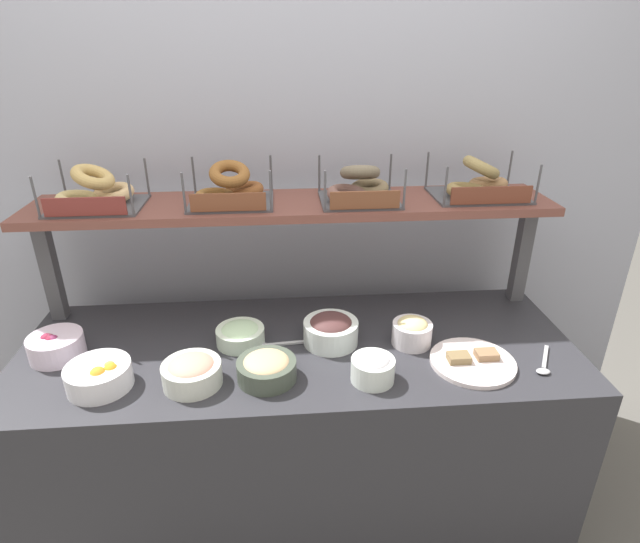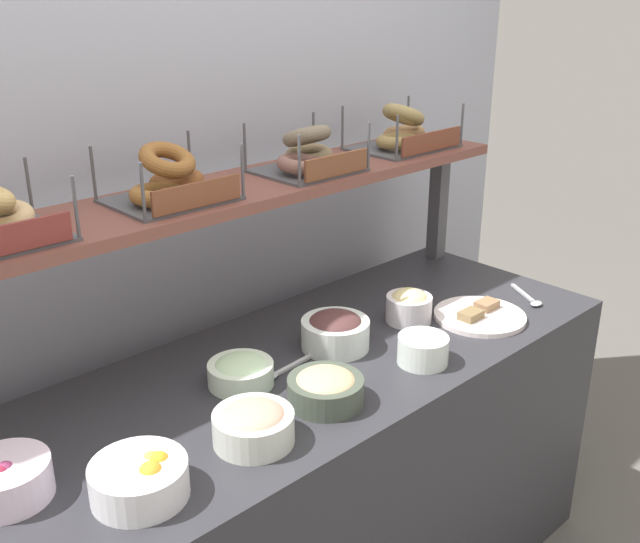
% 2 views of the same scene
% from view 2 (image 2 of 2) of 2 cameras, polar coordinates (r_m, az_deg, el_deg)
% --- Properties ---
extents(back_wall, '(3.09, 0.06, 2.40)m').
position_cam_2_polar(back_wall, '(2.24, -10.64, 5.95)').
color(back_wall, '#A8ACBD').
rests_on(back_wall, ground_plane).
extents(deli_counter, '(1.89, 0.70, 0.85)m').
position_cam_2_polar(deli_counter, '(2.20, -0.91, -16.75)').
color(deli_counter, '#2D2D33').
rests_on(deli_counter, ground_plane).
extents(shelf_riser_right, '(0.05, 0.05, 0.40)m').
position_cam_2_polar(shelf_riser_right, '(2.67, 9.12, 5.22)').
color(shelf_riser_right, '#4C4C51').
rests_on(shelf_riser_right, deli_counter).
extents(upper_shelf, '(1.85, 0.32, 0.03)m').
position_cam_2_polar(upper_shelf, '(2.01, -6.32, 6.24)').
color(upper_shelf, brown).
rests_on(upper_shelf, shelf_riser_left).
extents(bowl_hummus, '(0.18, 0.18, 0.08)m').
position_cam_2_polar(bowl_hummus, '(1.77, 0.43, -8.99)').
color(bowl_hummus, '#485245').
rests_on(bowl_hummus, deli_counter).
extents(bowl_scallion_spread, '(0.17, 0.17, 0.07)m').
position_cam_2_polar(bowl_scallion_spread, '(1.86, -6.15, -7.68)').
color(bowl_scallion_spread, white).
rests_on(bowl_scallion_spread, deli_counter).
extents(bowl_egg_salad, '(0.14, 0.14, 0.10)m').
position_cam_2_polar(bowl_egg_salad, '(2.19, 6.89, -2.64)').
color(bowl_egg_salad, white).
rests_on(bowl_egg_salad, deli_counter).
extents(bowl_chocolate_spread, '(0.19, 0.19, 0.10)m').
position_cam_2_polar(bowl_chocolate_spread, '(2.02, 1.19, -4.59)').
color(bowl_chocolate_spread, white).
rests_on(bowl_chocolate_spread, deli_counter).
extents(bowl_beet_salad, '(0.17, 0.17, 0.09)m').
position_cam_2_polar(bowl_beet_salad, '(1.60, -23.08, -14.64)').
color(bowl_beet_salad, white).
rests_on(bowl_beet_salad, deli_counter).
extents(bowl_lox_spread, '(0.18, 0.18, 0.09)m').
position_cam_2_polar(bowl_lox_spread, '(1.64, -5.17, -11.68)').
color(bowl_lox_spread, silver).
rests_on(bowl_lox_spread, deli_counter).
extents(bowl_cream_cheese, '(0.13, 0.13, 0.10)m').
position_cam_2_polar(bowl_cream_cheese, '(1.96, 7.97, -5.77)').
color(bowl_cream_cheese, white).
rests_on(bowl_cream_cheese, deli_counter).
extents(bowl_fruit_salad, '(0.19, 0.19, 0.09)m').
position_cam_2_polar(bowl_fruit_salad, '(1.53, -13.70, -15.33)').
color(bowl_fruit_salad, white).
rests_on(bowl_fruit_salad, deli_counter).
extents(serving_plate_white, '(0.27, 0.27, 0.04)m').
position_cam_2_polar(serving_plate_white, '(2.25, 12.23, -3.33)').
color(serving_plate_white, white).
rests_on(serving_plate_white, deli_counter).
extents(serving_spoon_near_plate, '(0.18, 0.04, 0.01)m').
position_cam_2_polar(serving_spoon_near_plate, '(1.91, -2.96, -7.66)').
color(serving_spoon_near_plate, '#B7B7BC').
rests_on(serving_spoon_near_plate, deli_counter).
extents(serving_spoon_by_edge, '(0.11, 0.16, 0.01)m').
position_cam_2_polar(serving_spoon_by_edge, '(2.42, 15.93, -2.04)').
color(serving_spoon_by_edge, '#B7B7BC').
rests_on(serving_spoon_by_edge, deli_counter).
extents(bagel_basket_cinnamon_raisin, '(0.29, 0.24, 0.15)m').
position_cam_2_polar(bagel_basket_cinnamon_raisin, '(1.87, -11.58, 6.72)').
color(bagel_basket_cinnamon_raisin, '#4C4C51').
rests_on(bagel_basket_cinnamon_raisin, upper_shelf).
extents(bagel_basket_poppy, '(0.29, 0.26, 0.15)m').
position_cam_2_polar(bagel_basket_poppy, '(2.12, -1.00, 8.96)').
color(bagel_basket_poppy, '#4C4C51').
rests_on(bagel_basket_poppy, upper_shelf).
extents(bagel_basket_everything, '(0.33, 0.26, 0.16)m').
position_cam_2_polar(bagel_basket_everything, '(2.44, 6.43, 10.53)').
color(bagel_basket_everything, '#4C4C51').
rests_on(bagel_basket_everything, upper_shelf).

